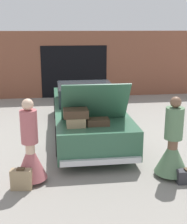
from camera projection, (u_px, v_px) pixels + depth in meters
name	position (u px, v px, depth m)	size (l,w,h in m)	color
ground_plane	(87.00, 133.00, 9.01)	(40.00, 40.00, 0.00)	gray
garage_wall_back	(74.00, 65.00, 13.32)	(12.00, 0.14, 2.80)	brown
car	(87.00, 112.00, 8.86)	(1.84, 5.21, 1.79)	#336047
person_left	(30.00, 153.00, 6.05)	(0.62, 0.62, 1.69)	beige
person_right	(172.00, 149.00, 6.29)	(0.69, 0.69, 1.67)	brown
suitcase_beside_left_person	(21.00, 179.00, 5.87)	(0.41, 0.23, 0.43)	#9E8460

